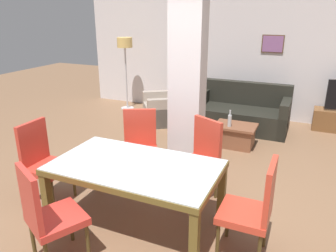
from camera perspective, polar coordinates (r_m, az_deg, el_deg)
name	(u,v)px	position (r m, az deg, el deg)	size (l,w,h in m)	color
ground_plane	(137,223)	(3.83, -5.35, -16.49)	(18.00, 18.00, 0.00)	brown
back_wall	(236,54)	(7.40, 11.77, 12.15)	(7.20, 0.09, 2.70)	silver
divider_pillar	(187,79)	(4.60, 3.39, 8.21)	(0.47, 0.31, 2.70)	silver
dining_table	(136,176)	(3.52, -5.66, -8.65)	(1.75, 1.01, 0.73)	brown
dining_chair_head_right	(254,207)	(3.20, 14.74, -13.41)	(0.46, 0.46, 1.00)	red
dining_chair_head_left	(43,159)	(4.27, -20.97, -5.37)	(0.46, 0.46, 1.00)	red
dining_chair_far_left	(140,144)	(4.43, -4.90, -3.17)	(0.61, 0.61, 1.00)	red
dining_chair_far_right	(200,156)	(4.09, 5.60, -5.20)	(0.62, 0.62, 1.00)	#C53D2B
dining_chair_near_left	(47,213)	(3.20, -20.34, -14.00)	(0.62, 0.62, 1.00)	red
sofa	(242,113)	(6.71, 12.69, 2.15)	(1.80, 0.89, 0.88)	black
armchair	(167,110)	(6.90, -0.17, 2.88)	(1.17, 1.16, 0.77)	#A49687
coffee_table	(235,135)	(5.81, 11.58, -1.57)	(0.70, 0.51, 0.39)	brown
bottle	(230,120)	(5.62, 10.68, 1.00)	(0.06, 0.06, 0.29)	#B2B7BC
floor_lamp	(125,49)	(7.74, -7.50, 13.13)	(0.35, 0.35, 1.67)	#B7B7BC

